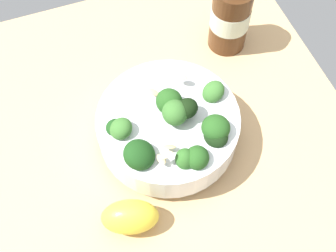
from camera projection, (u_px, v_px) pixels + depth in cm
name	position (u px, v px, depth cm)	size (l,w,h in cm)	color
ground_plane	(149.00, 144.00, 69.73)	(62.46, 62.46, 4.93)	tan
bowl_of_broccoli	(169.00, 126.00, 63.37)	(20.30, 20.30, 10.71)	white
lemon_wedge	(130.00, 217.00, 58.59)	(7.70, 4.55, 5.18)	yellow
bottle_tall	(230.00, 16.00, 71.36)	(6.47, 6.47, 14.31)	#472814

